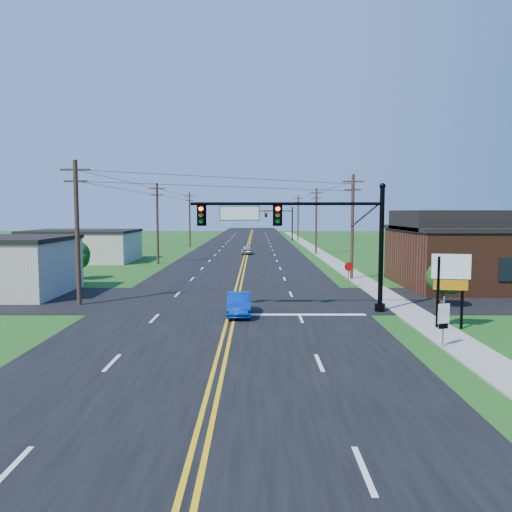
{
  "coord_description": "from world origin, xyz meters",
  "views": [
    {
      "loc": [
        1.58,
        -20.76,
        5.84
      ],
      "look_at": [
        1.55,
        10.0,
        3.1
      ],
      "focal_mm": 35.0,
      "sensor_mm": 36.0,
      "label": 1
    }
  ],
  "objects_px": {
    "signal_mast_main": "(304,231)",
    "signal_mast_far": "(271,218)",
    "route_sign": "(444,318)",
    "blue_car": "(239,305)",
    "stop_sign": "(349,269)"
  },
  "relations": [
    {
      "from": "signal_mast_main",
      "to": "blue_car",
      "type": "bearing_deg",
      "value": -165.07
    },
    {
      "from": "route_sign",
      "to": "signal_mast_main",
      "type": "bearing_deg",
      "value": 107.11
    },
    {
      "from": "signal_mast_main",
      "to": "route_sign",
      "type": "distance_m",
      "value": 10.01
    },
    {
      "from": "signal_mast_main",
      "to": "blue_car",
      "type": "xyz_separation_m",
      "value": [
        -3.75,
        -1.0,
        -4.13
      ]
    },
    {
      "from": "blue_car",
      "to": "stop_sign",
      "type": "xyz_separation_m",
      "value": [
        8.02,
        9.98,
        0.84
      ]
    },
    {
      "from": "signal_mast_far",
      "to": "route_sign",
      "type": "xyz_separation_m",
      "value": [
        5.13,
        -79.81,
        -3.24
      ]
    },
    {
      "from": "blue_car",
      "to": "signal_mast_main",
      "type": "bearing_deg",
      "value": 13.48
    },
    {
      "from": "signal_mast_far",
      "to": "blue_car",
      "type": "relative_size",
      "value": 2.91
    },
    {
      "from": "signal_mast_far",
      "to": "blue_car",
      "type": "height_order",
      "value": "signal_mast_far"
    },
    {
      "from": "blue_car",
      "to": "stop_sign",
      "type": "height_order",
      "value": "stop_sign"
    },
    {
      "from": "signal_mast_main",
      "to": "signal_mast_far",
      "type": "bearing_deg",
      "value": 89.92
    },
    {
      "from": "signal_mast_far",
      "to": "route_sign",
      "type": "bearing_deg",
      "value": -86.32
    },
    {
      "from": "blue_car",
      "to": "stop_sign",
      "type": "bearing_deg",
      "value": 49.78
    },
    {
      "from": "signal_mast_main",
      "to": "signal_mast_far",
      "type": "relative_size",
      "value": 1.03
    },
    {
      "from": "blue_car",
      "to": "route_sign",
      "type": "relative_size",
      "value": 1.68
    }
  ]
}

